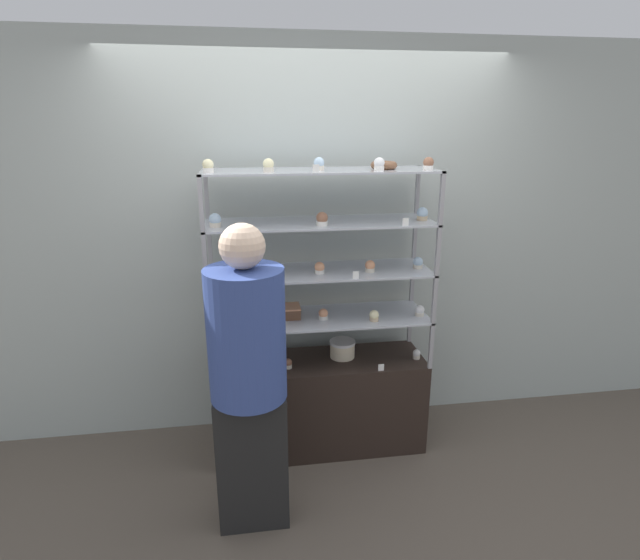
% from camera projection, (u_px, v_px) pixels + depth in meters
% --- Properties ---
extents(ground_plane, '(20.00, 20.00, 0.00)m').
position_uv_depth(ground_plane, '(320.00, 443.00, 3.38)').
color(ground_plane, brown).
extents(back_wall, '(8.00, 0.05, 2.60)m').
position_uv_depth(back_wall, '(312.00, 244.00, 3.34)').
color(back_wall, '#A8B2AD').
rests_on(back_wall, ground_plane).
extents(display_base, '(1.34, 0.43, 0.62)m').
position_uv_depth(display_base, '(320.00, 403.00, 3.29)').
color(display_base, black).
rests_on(display_base, ground_plane).
extents(display_riser_lower, '(1.34, 0.43, 0.30)m').
position_uv_depth(display_riser_lower, '(320.00, 320.00, 3.12)').
color(display_riser_lower, '#99999E').
rests_on(display_riser_lower, display_base).
extents(display_riser_middle, '(1.34, 0.43, 0.30)m').
position_uv_depth(display_riser_middle, '(320.00, 274.00, 3.03)').
color(display_riser_middle, '#99999E').
rests_on(display_riser_middle, display_riser_lower).
extents(display_riser_upper, '(1.34, 0.43, 0.30)m').
position_uv_depth(display_riser_upper, '(320.00, 225.00, 2.94)').
color(display_riser_upper, '#99999E').
rests_on(display_riser_upper, display_riser_middle).
extents(display_riser_top, '(1.34, 0.43, 0.30)m').
position_uv_depth(display_riser_top, '(320.00, 173.00, 2.85)').
color(display_riser_top, '#99999E').
rests_on(display_riser_top, display_riser_upper).
extents(layer_cake_centerpiece, '(0.17, 0.17, 0.11)m').
position_uv_depth(layer_cake_centerpiece, '(342.00, 349.00, 3.23)').
color(layer_cake_centerpiece, beige).
rests_on(layer_cake_centerpiece, display_base).
extents(sheet_cake_frosted, '(0.23, 0.14, 0.07)m').
position_uv_depth(sheet_cake_frosted, '(281.00, 312.00, 3.09)').
color(sheet_cake_frosted, brown).
rests_on(sheet_cake_frosted, display_riser_lower).
extents(cupcake_0, '(0.05, 0.05, 0.06)m').
position_uv_depth(cupcake_0, '(220.00, 369.00, 3.02)').
color(cupcake_0, '#CCB28C').
rests_on(cupcake_0, display_base).
extents(cupcake_1, '(0.05, 0.05, 0.06)m').
position_uv_depth(cupcake_1, '(288.00, 364.00, 3.09)').
color(cupcake_1, beige).
rests_on(cupcake_1, display_base).
extents(cupcake_2, '(0.05, 0.05, 0.06)m').
position_uv_depth(cupcake_2, '(417.00, 354.00, 3.22)').
color(cupcake_2, beige).
rests_on(cupcake_2, display_base).
extents(price_tag_0, '(0.04, 0.00, 0.04)m').
position_uv_depth(price_tag_0, '(381.00, 367.00, 3.06)').
color(price_tag_0, white).
rests_on(price_tag_0, display_base).
extents(cupcake_3, '(0.06, 0.06, 0.07)m').
position_uv_depth(cupcake_3, '(222.00, 323.00, 2.93)').
color(cupcake_3, '#CCB28C').
rests_on(cupcake_3, display_riser_lower).
extents(cupcake_4, '(0.06, 0.06, 0.07)m').
position_uv_depth(cupcake_4, '(323.00, 314.00, 3.06)').
color(cupcake_4, white).
rests_on(cupcake_4, display_riser_lower).
extents(cupcake_5, '(0.06, 0.06, 0.07)m').
position_uv_depth(cupcake_5, '(374.00, 316.00, 3.04)').
color(cupcake_5, '#CCB28C').
rests_on(cupcake_5, display_riser_lower).
extents(cupcake_6, '(0.06, 0.06, 0.07)m').
position_uv_depth(cupcake_6, '(420.00, 311.00, 3.12)').
color(cupcake_6, beige).
rests_on(cupcake_6, display_riser_lower).
extents(price_tag_1, '(0.04, 0.00, 0.04)m').
position_uv_depth(price_tag_1, '(256.00, 329.00, 2.86)').
color(price_tag_1, white).
rests_on(price_tag_1, display_riser_lower).
extents(cupcake_7, '(0.06, 0.06, 0.07)m').
position_uv_depth(cupcake_7, '(219.00, 274.00, 2.84)').
color(cupcake_7, beige).
rests_on(cupcake_7, display_riser_middle).
extents(cupcake_8, '(0.06, 0.06, 0.07)m').
position_uv_depth(cupcake_8, '(270.00, 269.00, 2.94)').
color(cupcake_8, beige).
rests_on(cupcake_8, display_riser_middle).
extents(cupcake_9, '(0.06, 0.06, 0.07)m').
position_uv_depth(cupcake_9, '(320.00, 268.00, 2.95)').
color(cupcake_9, white).
rests_on(cupcake_9, display_riser_middle).
extents(cupcake_10, '(0.06, 0.06, 0.07)m').
position_uv_depth(cupcake_10, '(370.00, 266.00, 2.99)').
color(cupcake_10, beige).
rests_on(cupcake_10, display_riser_middle).
extents(cupcake_11, '(0.06, 0.06, 0.07)m').
position_uv_depth(cupcake_11, '(418.00, 263.00, 3.06)').
color(cupcake_11, beige).
rests_on(cupcake_11, display_riser_middle).
extents(price_tag_2, '(0.04, 0.00, 0.04)m').
position_uv_depth(price_tag_2, '(356.00, 275.00, 2.85)').
color(price_tag_2, white).
rests_on(price_tag_2, display_riser_middle).
extents(cupcake_12, '(0.07, 0.07, 0.08)m').
position_uv_depth(cupcake_12, '(215.00, 221.00, 2.77)').
color(cupcake_12, beige).
rests_on(cupcake_12, display_riser_upper).
extents(cupcake_13, '(0.07, 0.07, 0.08)m').
position_uv_depth(cupcake_13, '(322.00, 219.00, 2.81)').
color(cupcake_13, white).
rests_on(cupcake_13, display_riser_upper).
extents(cupcake_14, '(0.07, 0.07, 0.08)m').
position_uv_depth(cupcake_14, '(422.00, 214.00, 2.97)').
color(cupcake_14, '#CCB28C').
rests_on(cupcake_14, display_riser_upper).
extents(price_tag_3, '(0.04, 0.00, 0.04)m').
position_uv_depth(price_tag_3, '(406.00, 222.00, 2.80)').
color(price_tag_3, white).
rests_on(price_tag_3, display_riser_upper).
extents(cupcake_15, '(0.06, 0.06, 0.07)m').
position_uv_depth(cupcake_15, '(208.00, 166.00, 2.65)').
color(cupcake_15, white).
rests_on(cupcake_15, display_riser_top).
extents(cupcake_16, '(0.06, 0.06, 0.07)m').
position_uv_depth(cupcake_16, '(268.00, 165.00, 2.70)').
color(cupcake_16, beige).
rests_on(cupcake_16, display_riser_top).
extents(cupcake_17, '(0.06, 0.06, 0.07)m').
position_uv_depth(cupcake_17, '(319.00, 164.00, 2.79)').
color(cupcake_17, beige).
rests_on(cupcake_17, display_riser_top).
extents(cupcake_18, '(0.06, 0.06, 0.07)m').
position_uv_depth(cupcake_18, '(379.00, 164.00, 2.78)').
color(cupcake_18, white).
rests_on(cupcake_18, display_riser_top).
extents(cupcake_19, '(0.06, 0.06, 0.07)m').
position_uv_depth(cupcake_19, '(428.00, 164.00, 2.81)').
color(cupcake_19, white).
rests_on(cupcake_19, display_riser_top).
extents(price_tag_4, '(0.04, 0.00, 0.04)m').
position_uv_depth(price_tag_4, '(316.00, 169.00, 2.64)').
color(price_tag_4, white).
rests_on(price_tag_4, display_riser_top).
extents(donut_glazed, '(0.15, 0.15, 0.04)m').
position_uv_depth(donut_glazed, '(384.00, 165.00, 2.88)').
color(donut_glazed, brown).
rests_on(donut_glazed, display_riser_top).
extents(customer_figure, '(0.38, 0.38, 1.64)m').
position_uv_depth(customer_figure, '(248.00, 375.00, 2.47)').
color(customer_figure, black).
rests_on(customer_figure, ground_plane).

